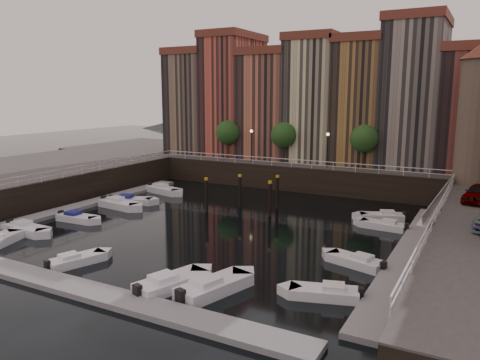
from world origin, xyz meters
The scene contains 26 objects.
ground centered at (0.00, 0.00, 0.00)m, with size 200.00×200.00×0.00m, color black.
quay_far centered at (0.00, 26.00, 1.50)m, with size 80.00×20.00×3.00m, color black.
quay_left centered at (-28.00, -2.00, 1.50)m, with size 20.00×36.00×3.00m, color black.
dock_left centered at (-16.20, -1.00, 0.17)m, with size 2.00×28.00×0.35m, color gray.
dock_right centered at (16.20, -1.00, 0.17)m, with size 2.00×28.00×0.35m, color gray.
dock_near centered at (0.00, -17.00, 0.17)m, with size 30.00×2.00×0.35m, color gray.
mountains centered at (1.72, 110.00, 7.92)m, with size 145.00×100.00×18.00m.
far_terrace centered at (3.31, 23.50, 10.95)m, with size 48.70×10.30×17.50m.
promenade_trees centered at (-1.33, 18.20, 6.58)m, with size 21.20×3.20×5.20m.
street_lamps centered at (-1.00, 17.20, 5.90)m, with size 10.36×0.36×4.18m.
railings centered at (0.00, 4.88, 3.79)m, with size 36.08×34.04×0.52m.
gangway centered at (17.10, 10.00, 1.92)m, with size 2.78×8.32×3.73m.
mooring_pilings centered at (-0.20, 5.21, 1.65)m, with size 6.65×5.03×3.78m.
boat_left_0 centered at (-13.22, -10.63, 0.36)m, with size 4.73×1.89×1.08m.
boat_left_1 centered at (-12.36, -5.85, 0.33)m, with size 4.30×1.77×0.98m.
boat_left_2 centered at (-12.58, -0.03, 0.39)m, with size 5.17×2.38×1.17m.
boat_left_3 centered at (-12.74, 1.90, 0.36)m, with size 4.78×3.20×1.08m.
boat_left_4 centered at (-13.09, 8.07, 0.39)m, with size 5.16×2.85×1.16m.
boat_right_0 centered at (13.20, -10.88, 0.33)m, with size 4.31×2.60×0.97m.
boat_right_2 centered at (13.42, -4.89, 0.33)m, with size 4.33×2.58×0.97m.
boat_right_3 centered at (13.21, 5.19, 0.32)m, with size 4.16×1.78×0.94m.
boat_right_4 centered at (12.48, 8.15, 0.32)m, with size 4.26×2.88×0.96m.
boat_near_1 centered at (-3.75, -13.92, 0.32)m, with size 2.64×4.21×0.95m.
boat_near_2 centered at (4.49, -14.08, 0.38)m, with size 3.07×5.05×1.13m.
boat_near_3 centered at (7.10, -13.41, 0.40)m, with size 3.18×5.32×1.19m.
car_a centered at (20.30, 5.61, 3.74)m, with size 1.74×4.33×1.48m, color gray.
Camera 1 is at (20.90, -35.53, 11.64)m, focal length 35.00 mm.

